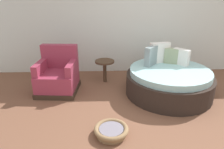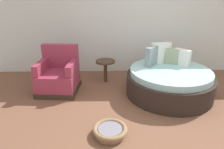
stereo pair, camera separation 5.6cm
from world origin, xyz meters
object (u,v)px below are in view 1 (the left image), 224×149
(red_armchair, at_px, (58,76))
(side_table, at_px, (105,65))
(round_daybed, at_px, (168,81))
(pet_basket, at_px, (111,131))

(red_armchair, bearing_deg, side_table, 23.03)
(round_daybed, distance_m, pet_basket, 1.78)
(pet_basket, bearing_deg, round_daybed, 46.45)
(round_daybed, height_order, red_armchair, round_daybed)
(round_daybed, distance_m, side_table, 1.45)
(pet_basket, relative_size, side_table, 0.98)
(round_daybed, bearing_deg, side_table, 153.57)
(round_daybed, distance_m, red_armchair, 2.29)
(red_armchair, relative_size, pet_basket, 1.84)
(pet_basket, bearing_deg, side_table, 92.35)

